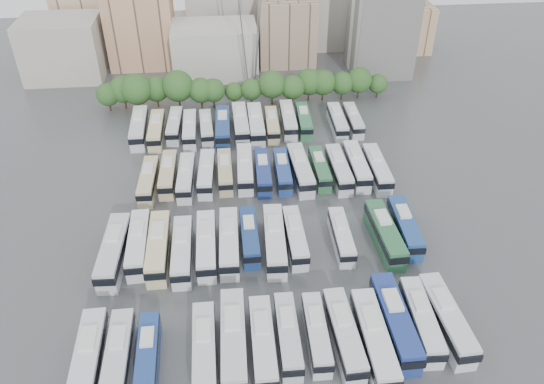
{
  "coord_description": "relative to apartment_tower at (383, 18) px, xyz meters",
  "views": [
    {
      "loc": [
        -4.37,
        -64.59,
        52.81
      ],
      "look_at": [
        2.36,
        4.29,
        3.0
      ],
      "focal_mm": 35.0,
      "sensor_mm": 36.0,
      "label": 1
    }
  ],
  "objects": [
    {
      "name": "bus_r3_s5",
      "position": [
        -39.05,
        -29.33,
        -11.01
      ],
      "size": [
        3.1,
        12.98,
        4.05
      ],
      "rotation": [
        0.0,
        0.0,
        -0.02
      ],
      "color": "navy",
      "rests_on": "ground"
    },
    {
      "name": "bus_r0_s7",
      "position": [
        -32.43,
        -81.45,
        -11.24
      ],
      "size": [
        2.62,
        11.48,
        3.59
      ],
      "rotation": [
        0.0,
        0.0,
        -0.01
      ],
      "color": "silver",
      "rests_on": "ground"
    },
    {
      "name": "bus_r0_s5",
      "position": [
        -38.96,
        -81.87,
        -10.89
      ],
      "size": [
        3.22,
        13.72,
        4.29
      ],
      "rotation": [
        0.0,
        0.0,
        -0.02
      ],
      "color": "silver",
      "rests_on": "ground"
    },
    {
      "name": "bus_r1_s10",
      "position": [
        -22.32,
        -64.05,
        -11.31
      ],
      "size": [
        2.6,
        11.02,
        3.44
      ],
      "rotation": [
        0.0,
        0.0,
        -0.02
      ],
      "color": "silver",
      "rests_on": "ground"
    },
    {
      "name": "bus_r1_s8",
      "position": [
        -29.19,
        -63.66,
        -11.2
      ],
      "size": [
        2.67,
        11.72,
        3.67
      ],
      "rotation": [
        0.0,
        0.0,
        0.01
      ],
      "color": "silver",
      "rests_on": "ground"
    },
    {
      "name": "bus_r2_s12",
      "position": [
        -15.82,
        -45.7,
        -11.06
      ],
      "size": [
        2.86,
        12.63,
        3.95
      ],
      "rotation": [
        0.0,
        0.0,
        -0.01
      ],
      "color": "silver",
      "rests_on": "ground"
    },
    {
      "name": "bus_r0_s2",
      "position": [
        -48.9,
        -82.66,
        -11.32
      ],
      "size": [
        2.64,
        10.95,
        3.42
      ],
      "rotation": [
        0.0,
        0.0,
        0.02
      ],
      "color": "navy",
      "rests_on": "ground"
    },
    {
      "name": "apartment_tower",
      "position": [
        0.0,
        0.0,
        0.0
      ],
      "size": [
        14.0,
        14.0,
        26.0
      ],
      "primitive_type": "cube",
      "color": "silver",
      "rests_on": "ground"
    },
    {
      "name": "city_buildings",
      "position": [
        -41.46,
        13.86,
        -5.13
      ],
      "size": [
        102.0,
        35.0,
        20.0
      ],
      "color": "#9E998E",
      "rests_on": "ground"
    },
    {
      "name": "bus_r1_s12",
      "position": [
        -15.91,
        -64.47,
        -10.99
      ],
      "size": [
        3.31,
        13.15,
        4.1
      ],
      "rotation": [
        0.0,
        0.0,
        0.04
      ],
      "color": "#2B653E",
      "rests_on": "ground"
    },
    {
      "name": "bus_r3_s1",
      "position": [
        -52.13,
        -29.08,
        -11.12
      ],
      "size": [
        2.7,
        12.24,
        3.84
      ],
      "rotation": [
        0.0,
        0.0,
        0.0
      ],
      "color": "beige",
      "rests_on": "ground"
    },
    {
      "name": "ground",
      "position": [
        -34.0,
        -58.0,
        -13.0
      ],
      "size": [
        220.0,
        220.0,
        0.0
      ],
      "primitive_type": "plane",
      "color": "#424447",
      "rests_on": "ground"
    },
    {
      "name": "tree_line",
      "position": [
        -36.38,
        -15.92,
        -8.62
      ],
      "size": [
        63.74,
        7.74,
        8.53
      ],
      "color": "black",
      "rests_on": "ground"
    },
    {
      "name": "bus_r3_s12",
      "position": [
        -15.91,
        -28.92,
        -11.19
      ],
      "size": [
        2.79,
        11.82,
        3.69
      ],
      "rotation": [
        0.0,
        0.0,
        -0.02
      ],
      "color": "silver",
      "rests_on": "ground"
    },
    {
      "name": "bus_r3_s2",
      "position": [
        -48.65,
        -27.29,
        -11.24
      ],
      "size": [
        2.95,
        11.52,
        3.59
      ],
      "rotation": [
        0.0,
        0.0,
        -0.04
      ],
      "color": "silver",
      "rests_on": "ground"
    },
    {
      "name": "bus_r3_s3",
      "position": [
        -45.58,
        -29.21,
        -11.19
      ],
      "size": [
        2.64,
        11.77,
        3.69
      ],
      "rotation": [
        0.0,
        0.0,
        0.01
      ],
      "color": "silver",
      "rests_on": "ground"
    },
    {
      "name": "bus_r2_s7",
      "position": [
        -32.45,
        -45.92,
        -11.21
      ],
      "size": [
        2.86,
        11.69,
        3.65
      ],
      "rotation": [
        0.0,
        0.0,
        -0.03
      ],
      "color": "navy",
      "rests_on": "ground"
    },
    {
      "name": "bus_r0_s13",
      "position": [
        -12.7,
        -81.04,
        -11.0
      ],
      "size": [
        3.41,
        13.09,
        4.07
      ],
      "rotation": [
        0.0,
        0.0,
        0.05
      ],
      "color": "silver",
      "rests_on": "ground"
    },
    {
      "name": "bus_r1_s13",
      "position": [
        -12.42,
        -63.03,
        -11.11
      ],
      "size": [
        3.11,
        12.37,
        3.85
      ],
      "rotation": [
        0.0,
        0.0,
        -0.04
      ],
      "color": "navy",
      "rests_on": "ground"
    },
    {
      "name": "bus_r2_s5",
      "position": [
        -39.04,
        -44.99,
        -11.27
      ],
      "size": [
        2.52,
        11.23,
        3.52
      ],
      "rotation": [
        0.0,
        0.0,
        0.01
      ],
      "color": "tan",
      "rests_on": "ground"
    },
    {
      "name": "bus_r0_s6",
      "position": [
        -35.53,
        -82.42,
        -11.1
      ],
      "size": [
        2.77,
        12.38,
        3.88
      ],
      "rotation": [
        0.0,
        0.0,
        -0.01
      ],
      "color": "silver",
      "rests_on": "ground"
    },
    {
      "name": "bus_r1_s2",
      "position": [
        -49.05,
        -64.23,
        -10.97
      ],
      "size": [
        2.95,
        13.17,
        4.13
      ],
      "rotation": [
        0.0,
        0.0,
        0.01
      ],
      "color": "beige",
      "rests_on": "ground"
    },
    {
      "name": "bus_r1_s7",
      "position": [
        -32.31,
        -64.41,
        -10.94
      ],
      "size": [
        3.47,
        13.47,
        4.19
      ],
      "rotation": [
        0.0,
        0.0,
        -0.04
      ],
      "color": "silver",
      "rests_on": "ground"
    },
    {
      "name": "bus_r2_s1",
      "position": [
        -52.09,
        -46.66,
        -11.2
      ],
      "size": [
        2.9,
        11.73,
        3.66
      ],
      "rotation": [
        0.0,
        0.0,
        -0.03
      ],
      "color": "#CDBC8D",
      "rests_on": "ground"
    },
    {
      "name": "bus_r0_s10",
      "position": [
        -22.44,
        -83.35,
        -10.92
      ],
      "size": [
        2.98,
        13.51,
        4.24
      ],
      "rotation": [
        0.0,
        0.0,
        -0.0
      ],
      "color": "silver",
      "rests_on": "ground"
    },
    {
      "name": "bus_r3_s4",
      "position": [
        -42.35,
        -28.69,
        -11.31
      ],
      "size": [
        2.92,
        11.04,
        3.43
      ],
      "rotation": [
        0.0,
        0.0,
        0.05
      ],
      "color": "silver",
      "rests_on": "ground"
    },
    {
      "name": "bus_r1_s6",
      "position": [
        -35.87,
        -62.83,
        -11.26
      ],
      "size": [
        2.54,
        11.32,
        3.55
      ],
      "rotation": [
        0.0,
        0.0,
        0.01
      ],
      "color": "navy",
      "rests_on": "ground"
    },
    {
      "name": "bus_r3_s7",
      "position": [
        -32.46,
        -28.91,
        -10.97
      ],
      "size": [
        2.91,
        13.22,
        4.14
      ],
      "rotation": [
        0.0,
        0.0,
        -0.0
      ],
      "color": "silver",
      "rests_on": "ground"
    },
    {
      "name": "bus_r2_s10",
      "position": [
        -22.41,
        -45.64,
        -11.28
      ],
      "size": [
        2.52,
        11.16,
        3.49
      ],
      "rotation": [
        0.0,
        0.0,
        0.01
      ],
      "color": "#2C683E",
      "rests_on": "ground"
    },
    {
      "name": "bus_r0_s1",
      "position": [
        -52.2,
        -82.88,
        -11.11
      ],
      "size": [
        2.8,
        12.31,
        3.85
      ],
      "rotation": [
        0.0,
        0.0,
        0.01
      ],
      "color": "silver",
      "rests_on": "ground"
    },
    {
      "name": "bus_r0_s0",
      "position": [
        -55.51,
        -83.03,
        -10.99
      ],
      "size": [
        3.14,
        13.13,
        4.1
      ],
      "rotation": [
        0.0,
        0.0,
        0.02
      ],
      "color": "silver",
      "rests_on": "ground"
    },
    {
      "name": "bus_r2_s8",
      "position": [
        -29.03,
        -45.77,
        -11.27
      ],
      "size": [
        2.62,
        11.3,
        3.53
      ],
      "rotation": [
        0.0,
        0.0,
        -0.01
      ],
      "color": "navy",
      "rests_on": "ground"
    },
    {
      "name": "bus_r1_s4",
      "position": [
        -42.21,
        -64.37,
        -11.05
      ],
      "size": [
        2.82,
        12.64,
        3.96
      ],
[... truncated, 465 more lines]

